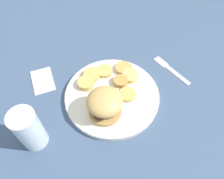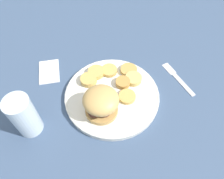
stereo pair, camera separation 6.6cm
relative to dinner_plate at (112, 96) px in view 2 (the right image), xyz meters
name	(u,v)px [view 2 (the right image)]	position (x,y,z in m)	size (l,w,h in m)	color
ground_plane	(112,97)	(0.00, 0.00, -0.01)	(4.00, 4.00, 0.00)	#3D5170
dinner_plate	(112,96)	(0.00, 0.00, 0.00)	(0.29, 0.29, 0.02)	white
sandwich	(100,103)	(0.01, -0.07, 0.05)	(0.10, 0.10, 0.08)	tan
potato_round_0	(123,82)	(0.01, 0.05, 0.02)	(0.05, 0.05, 0.02)	#BC8942
potato_round_1	(89,80)	(-0.09, 0.00, 0.02)	(0.05, 0.05, 0.02)	tan
potato_round_2	(133,79)	(0.03, 0.08, 0.02)	(0.05, 0.05, 0.02)	#DBB766
potato_round_3	(109,70)	(-0.06, 0.07, 0.01)	(0.05, 0.05, 0.01)	tan
potato_round_4	(96,72)	(-0.09, 0.04, 0.02)	(0.05, 0.05, 0.02)	tan
potato_round_5	(127,97)	(0.05, 0.02, 0.01)	(0.05, 0.05, 0.01)	tan
potato_round_6	(129,70)	(-0.01, 0.11, 0.01)	(0.06, 0.06, 0.01)	tan
fork	(178,78)	(0.14, 0.19, -0.01)	(0.15, 0.09, 0.00)	silver
drinking_glass	(24,116)	(-0.14, -0.22, 0.06)	(0.07, 0.07, 0.14)	silver
napkin	(49,71)	(-0.24, -0.03, -0.01)	(0.10, 0.07, 0.01)	white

